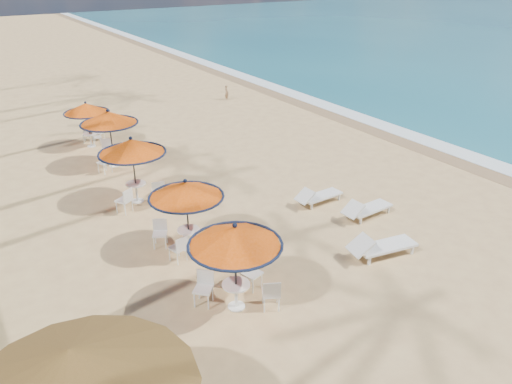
{
  "coord_description": "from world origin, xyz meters",
  "views": [
    {
      "loc": [
        -10.12,
        -9.19,
        8.12
      ],
      "look_at": [
        -2.25,
        3.25,
        1.2
      ],
      "focal_mm": 35.0,
      "sensor_mm": 36.0,
      "label": 1
    }
  ],
  "objects_px": {
    "station_4": "(88,113)",
    "lounger_near": "(380,246)",
    "lounger_far": "(317,196)",
    "station_3": "(109,125)",
    "station_1": "(184,197)",
    "station_2": "(133,153)",
    "station_0": "(236,246)",
    "lounger_mid": "(366,209)",
    "palapa": "(74,373)"
  },
  "relations": [
    {
      "from": "station_1",
      "to": "lounger_mid",
      "type": "distance_m",
      "value": 6.41
    },
    {
      "from": "station_1",
      "to": "lounger_near",
      "type": "relative_size",
      "value": 1.04
    },
    {
      "from": "station_1",
      "to": "lounger_mid",
      "type": "height_order",
      "value": "station_1"
    },
    {
      "from": "station_0",
      "to": "station_4",
      "type": "distance_m",
      "value": 14.15
    },
    {
      "from": "station_3",
      "to": "lounger_near",
      "type": "xyz_separation_m",
      "value": [
        4.42,
        -11.36,
        -1.47
      ]
    },
    {
      "from": "station_2",
      "to": "lounger_mid",
      "type": "height_order",
      "value": "station_2"
    },
    {
      "from": "lounger_near",
      "to": "lounger_mid",
      "type": "bearing_deg",
      "value": 65.77
    },
    {
      "from": "station_4",
      "to": "lounger_mid",
      "type": "bearing_deg",
      "value": -64.33
    },
    {
      "from": "station_2",
      "to": "lounger_mid",
      "type": "bearing_deg",
      "value": -40.69
    },
    {
      "from": "lounger_far",
      "to": "station_2",
      "type": "bearing_deg",
      "value": 143.88
    },
    {
      "from": "lounger_far",
      "to": "palapa",
      "type": "xyz_separation_m",
      "value": [
        -9.9,
        -6.33,
        2.14
      ]
    },
    {
      "from": "lounger_near",
      "to": "lounger_mid",
      "type": "xyz_separation_m",
      "value": [
        1.39,
        2.07,
        -0.03
      ]
    },
    {
      "from": "station_4",
      "to": "lounger_near",
      "type": "height_order",
      "value": "station_4"
    },
    {
      "from": "station_3",
      "to": "palapa",
      "type": "xyz_separation_m",
      "value": [
        -4.82,
        -13.91,
        0.62
      ]
    },
    {
      "from": "station_0",
      "to": "lounger_mid",
      "type": "height_order",
      "value": "station_0"
    },
    {
      "from": "station_0",
      "to": "station_1",
      "type": "relative_size",
      "value": 1.04
    },
    {
      "from": "lounger_mid",
      "to": "lounger_far",
      "type": "xyz_separation_m",
      "value": [
        -0.74,
        1.71,
        -0.02
      ]
    },
    {
      "from": "station_0",
      "to": "lounger_far",
      "type": "relative_size",
      "value": 1.29
    },
    {
      "from": "station_3",
      "to": "lounger_far",
      "type": "bearing_deg",
      "value": -56.18
    },
    {
      "from": "station_3",
      "to": "palapa",
      "type": "bearing_deg",
      "value": -109.11
    },
    {
      "from": "station_3",
      "to": "lounger_near",
      "type": "height_order",
      "value": "station_3"
    },
    {
      "from": "station_0",
      "to": "station_2",
      "type": "bearing_deg",
      "value": 90.26
    },
    {
      "from": "station_0",
      "to": "lounger_near",
      "type": "xyz_separation_m",
      "value": [
        4.78,
        -0.24,
        -1.43
      ]
    },
    {
      "from": "station_2",
      "to": "lounger_far",
      "type": "relative_size",
      "value": 1.32
    },
    {
      "from": "lounger_near",
      "to": "lounger_far",
      "type": "distance_m",
      "value": 3.84
    },
    {
      "from": "station_1",
      "to": "palapa",
      "type": "distance_m",
      "value": 7.55
    },
    {
      "from": "lounger_near",
      "to": "station_4",
      "type": "bearing_deg",
      "value": 117.24
    },
    {
      "from": "lounger_far",
      "to": "palapa",
      "type": "height_order",
      "value": "palapa"
    },
    {
      "from": "station_0",
      "to": "lounger_near",
      "type": "height_order",
      "value": "station_0"
    },
    {
      "from": "station_1",
      "to": "lounger_near",
      "type": "xyz_separation_m",
      "value": [
        4.7,
        -3.44,
        -1.43
      ]
    },
    {
      "from": "station_0",
      "to": "lounger_mid",
      "type": "bearing_deg",
      "value": 16.43
    },
    {
      "from": "station_4",
      "to": "palapa",
      "type": "xyz_separation_m",
      "value": [
        -4.72,
        -16.94,
        0.85
      ]
    },
    {
      "from": "station_2",
      "to": "palapa",
      "type": "height_order",
      "value": "palapa"
    },
    {
      "from": "station_1",
      "to": "lounger_far",
      "type": "bearing_deg",
      "value": 3.63
    },
    {
      "from": "lounger_far",
      "to": "lounger_near",
      "type": "bearing_deg",
      "value": -102.44
    },
    {
      "from": "station_2",
      "to": "lounger_far",
      "type": "bearing_deg",
      "value": -33.53
    },
    {
      "from": "palapa",
      "to": "lounger_mid",
      "type": "bearing_deg",
      "value": 23.47
    },
    {
      "from": "station_3",
      "to": "palapa",
      "type": "distance_m",
      "value": 14.74
    },
    {
      "from": "station_2",
      "to": "palapa",
      "type": "bearing_deg",
      "value": -113.97
    },
    {
      "from": "station_0",
      "to": "lounger_mid",
      "type": "distance_m",
      "value": 6.61
    },
    {
      "from": "lounger_mid",
      "to": "palapa",
      "type": "xyz_separation_m",
      "value": [
        -10.64,
        -4.62,
        2.12
      ]
    },
    {
      "from": "station_3",
      "to": "station_0",
      "type": "bearing_deg",
      "value": -91.86
    },
    {
      "from": "lounger_mid",
      "to": "palapa",
      "type": "height_order",
      "value": "palapa"
    },
    {
      "from": "station_1",
      "to": "station_2",
      "type": "bearing_deg",
      "value": 91.75
    },
    {
      "from": "station_0",
      "to": "palapa",
      "type": "bearing_deg",
      "value": -147.91
    },
    {
      "from": "lounger_near",
      "to": "palapa",
      "type": "relative_size",
      "value": 0.59
    },
    {
      "from": "station_2",
      "to": "lounger_mid",
      "type": "distance_m",
      "value": 8.34
    },
    {
      "from": "station_4",
      "to": "lounger_far",
      "type": "relative_size",
      "value": 1.15
    },
    {
      "from": "station_0",
      "to": "palapa",
      "type": "distance_m",
      "value": 5.3
    },
    {
      "from": "station_1",
      "to": "lounger_far",
      "type": "relative_size",
      "value": 1.23
    }
  ]
}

